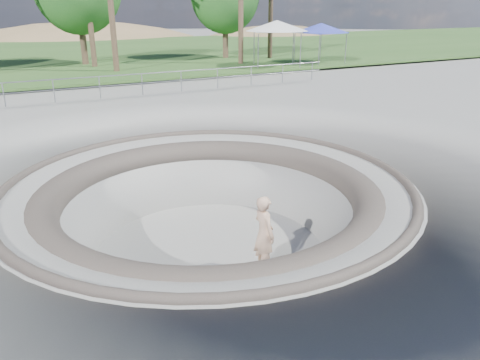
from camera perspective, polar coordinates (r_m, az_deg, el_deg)
The scene contains 9 objects.
ground at distance 11.83m, azimuth -3.83°, elevation -0.37°, with size 180.00×180.00×0.00m, color gray.
skate_bowl at distance 12.60m, azimuth -3.64°, elevation -8.17°, with size 14.00×14.00×4.10m.
grass_strip at distance 44.51m, azimuth -22.92°, elevation 13.80°, with size 180.00×36.00×0.12m.
distant_hills at distance 68.70m, azimuth -21.15°, elevation 9.73°, with size 103.20×45.00×28.60m.
safety_railing at distance 22.83m, azimuth -16.72°, elevation 10.79°, with size 25.00×0.06×1.03m.
skateboard at distance 11.62m, azimuth 2.87°, elevation -10.84°, with size 0.87×0.57×0.09m.
skater at distance 11.14m, azimuth 2.95°, elevation -6.55°, with size 0.70×0.46×1.91m, color tan.
canopy_white at distance 33.32m, azimuth 4.53°, elevation 18.22°, with size 5.45×5.45×3.02m.
canopy_blue at distance 35.46m, azimuth 9.85°, elevation 17.79°, with size 5.47×5.47×2.78m.
Camera 1 is at (-4.51, -10.10, 4.20)m, focal length 35.00 mm.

